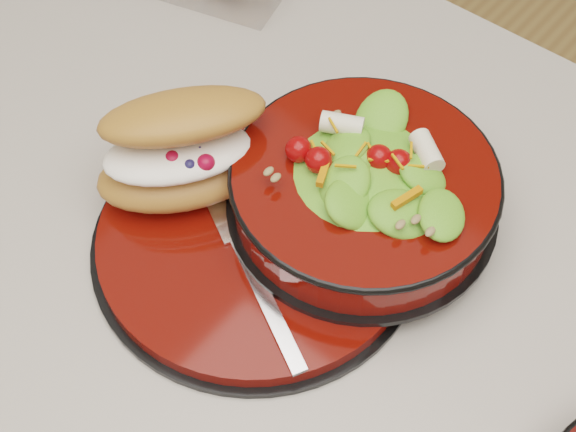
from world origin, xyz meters
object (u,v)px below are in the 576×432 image
Objects in this scene: island_counter at (292,423)px; fork at (254,276)px; croissant at (183,151)px; dinner_plate at (257,239)px; salad_bowl at (364,182)px.

fork is at bearing -82.30° from island_counter.
croissant is 1.09× the size of fork.
croissant is (-0.09, 0.00, 0.05)m from dinner_plate.
salad_bowl is 1.44× the size of fork.
fork is (0.01, -0.06, 0.47)m from island_counter.
dinner_plate is 0.11m from salad_bowl.
salad_bowl is at bearing -23.10° from croissant.
croissant is at bearing 178.46° from dinner_plate.
croissant reaches higher than fork.
island_counter is 6.71× the size of croissant.
island_counter is 0.52m from croissant.
croissant is at bearing 98.69° from fork.
fork is (-0.03, -0.12, -0.03)m from salad_bowl.
island_counter is 7.31× the size of fork.
croissant is at bearing -150.53° from salad_bowl.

